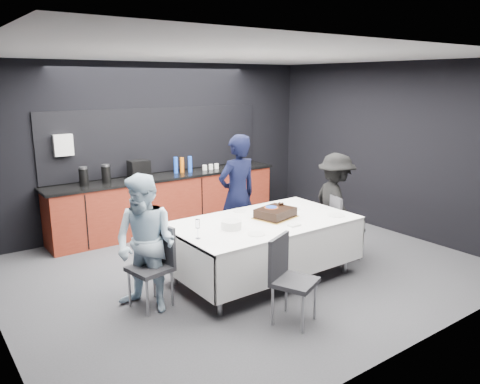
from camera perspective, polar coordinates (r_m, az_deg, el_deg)
name	(u,v)px	position (r m, az deg, el deg)	size (l,w,h in m)	color
ground	(244,268)	(6.47, 0.53, -9.25)	(6.00, 6.00, 0.00)	#404145
room_shell	(245,132)	(6.00, 0.57, 7.34)	(6.04, 5.04, 2.82)	white
kitchenette	(167,198)	(8.09, -8.94, -0.69)	(4.10, 0.64, 2.05)	maroon
party_table	(263,231)	(5.95, 2.84, -4.74)	(2.32, 1.32, 0.78)	#99999E
cake_assembly	(275,213)	(6.02, 4.32, -2.56)	(0.57, 0.51, 0.16)	gold
plate_stack	(231,225)	(5.56, -1.06, -4.01)	(0.24, 0.24, 0.10)	white
loose_plate_near	(256,234)	(5.38, 2.01, -5.14)	(0.21, 0.21, 0.01)	white
loose_plate_right_a	(293,209)	(6.45, 6.51, -2.05)	(0.20, 0.20, 0.01)	white
loose_plate_right_b	(336,215)	(6.23, 11.63, -2.79)	(0.22, 0.22, 0.01)	white
loose_plate_far	(240,211)	(6.31, -0.04, -2.31)	(0.18, 0.18, 0.01)	white
fork_pile	(294,225)	(5.71, 6.63, -4.04)	(0.15, 0.09, 0.02)	white
champagne_flute	(198,225)	(5.21, -5.19, -4.02)	(0.06, 0.06, 0.22)	white
chair_left	(155,260)	(5.39, -10.27, -8.13)	(0.49, 0.49, 0.92)	#2B2C30
chair_right	(340,222)	(6.81, 12.13, -3.60)	(0.54, 0.54, 0.92)	#2B2C30
chair_near	(288,273)	(4.99, 5.85, -9.81)	(0.55, 0.55, 0.92)	#2B2C30
person_center	(237,195)	(6.75, -0.32, -0.39)	(0.64, 0.42, 1.76)	black
person_left	(146,244)	(5.21, -11.43, -6.21)	(0.75, 0.58, 1.53)	silver
person_right	(335,204)	(6.94, 11.54, -1.45)	(0.96, 0.55, 1.49)	black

